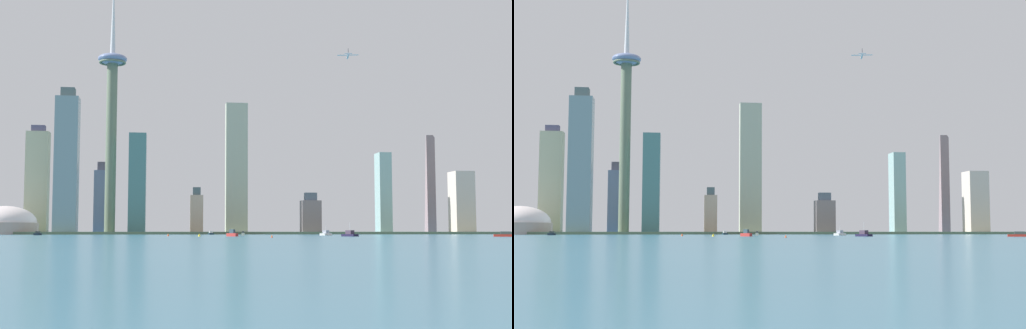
# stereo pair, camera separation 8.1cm
# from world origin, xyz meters

# --- Properties ---
(ground_plane) EXTENTS (6000.00, 6000.00, 0.00)m
(ground_plane) POSITION_xyz_m (0.00, 0.00, 0.00)
(ground_plane) COLOR #356C84
(waterfront_pier) EXTENTS (674.29, 79.36, 2.93)m
(waterfront_pier) POSITION_xyz_m (0.00, 524.61, 1.47)
(waterfront_pier) COLOR #54664A
(waterfront_pier) RESTS_ON ground
(observation_tower) EXTENTS (34.95, 34.95, 319.26)m
(observation_tower) POSITION_xyz_m (-165.64, 541.76, 151.76)
(observation_tower) COLOR slate
(observation_tower) RESTS_ON ground
(stadium_dome) EXTENTS (72.56, 72.56, 38.03)m
(stadium_dome) POSITION_xyz_m (-279.83, 517.96, 11.37)
(stadium_dome) COLOR #A69187
(stadium_dome) RESTS_ON ground
(skyscraper_0) EXTENTS (27.05, 19.35, 133.18)m
(skyscraper_0) POSITION_xyz_m (-255.95, 575.42, 64.15)
(skyscraper_0) COLOR #B4B797
(skyscraper_0) RESTS_ON ground
(skyscraper_1) EXTENTS (14.95, 16.34, 56.05)m
(skyscraper_1) POSITION_xyz_m (-62.98, 535.57, 25.22)
(skyscraper_1) COLOR #C5AA93
(skyscraper_1) RESTS_ON ground
(skyscraper_2) EXTENTS (19.22, 14.02, 91.13)m
(skyscraper_2) POSITION_xyz_m (-179.90, 598.25, 42.26)
(skyscraper_2) COLOR slate
(skyscraper_2) RESTS_ON ground
(skyscraper_3) EXTENTS (26.03, 24.80, 167.91)m
(skyscraper_3) POSITION_xyz_m (-212.87, 509.71, 80.64)
(skyscraper_3) COLOR gray
(skyscraper_3) RESTS_ON ground
(skyscraper_4) EXTENTS (24.27, 17.16, 51.17)m
(skyscraper_4) POSITION_xyz_m (78.72, 547.72, 22.71)
(skyscraper_4) COLOR gray
(skyscraper_4) RESTS_ON ground
(skyscraper_5) EXTENTS (26.94, 15.31, 162.96)m
(skyscraper_5) POSITION_xyz_m (-12.85, 558.58, 81.48)
(skyscraper_5) COLOR #ADB59D
(skyscraper_5) RESTS_ON ground
(skyscraper_6) EXTENTS (16.00, 24.06, 104.55)m
(skyscraper_6) POSITION_xyz_m (179.43, 570.97, 52.28)
(skyscraper_6) COLOR #90B8B5
(skyscraper_6) RESTS_ON ground
(skyscraper_7) EXTENTS (25.40, 27.16, 79.31)m
(skyscraper_7) POSITION_xyz_m (274.03, 545.17, 39.65)
(skyscraper_7) COLOR beige
(skyscraper_7) RESTS_ON ground
(skyscraper_8) EXTENTS (12.10, 14.98, 156.01)m
(skyscraper_8) POSITION_xyz_m (261.78, 623.93, 67.98)
(skyscraper_8) COLOR gray
(skyscraper_8) RESTS_ON ground
(skyscraper_9) EXTENTS (20.11, 26.88, 118.78)m
(skyscraper_9) POSITION_xyz_m (-133.34, 529.87, 59.39)
(skyscraper_9) COLOR #447778
(skyscraper_9) RESTS_ON ground
(boat_1) EXTENTS (16.19, 9.39, 3.60)m
(boat_1) POSITION_xyz_m (133.50, 144.27, 1.30)
(boat_1) COLOR #AF281E
(boat_1) RESTS_ON ground
(boat_2) EXTENTS (5.64, 14.70, 9.32)m
(boat_2) POSITION_xyz_m (-219.52, 368.07, 1.34)
(boat_2) COLOR #172633
(boat_2) RESTS_ON ground
(boat_3) EXTENTS (5.60, 13.23, 3.69)m
(boat_3) POSITION_xyz_m (-52.02, 441.25, 1.34)
(boat_3) COLOR #132631
(boat_3) RESTS_ON ground
(boat_4) EXTENTS (10.57, 14.08, 10.19)m
(boat_4) POSITION_xyz_m (30.86, 176.70, 1.60)
(boat_4) COLOR #1C1733
(boat_4) RESTS_ON ground
(boat_5) EXTENTS (12.98, 13.91, 8.68)m
(boat_5) POSITION_xyz_m (39.80, 293.36, 1.63)
(boat_5) COLOR white
(boat_5) RESTS_ON ground
(boat_6) EXTENTS (8.17, 9.59, 5.08)m
(boat_6) POSITION_xyz_m (-52.80, 193.86, 1.84)
(boat_6) COLOR #B4302C
(boat_6) RESTS_ON ground
(boat_7) EXTENTS (3.50, 7.10, 3.78)m
(boat_7) POSITION_xyz_m (-32.69, 303.26, 1.42)
(boat_7) COLOR beige
(boat_7) RESTS_ON ground
(channel_buoy_0) EXTENTS (1.96, 1.96, 2.08)m
(channel_buoy_0) POSITION_xyz_m (-77.05, 190.70, 1.04)
(channel_buoy_0) COLOR yellow
(channel_buoy_0) RESTS_ON ground
(channel_buoy_1) EXTENTS (1.65, 1.65, 2.06)m
(channel_buoy_1) POSITION_xyz_m (-99.00, 234.80, 1.03)
(channel_buoy_1) COLOR #E54C19
(channel_buoy_1) RESTS_ON ground
(channel_buoy_2) EXTENTS (1.32, 1.32, 1.79)m
(channel_buoy_2) POSITION_xyz_m (-38.59, 94.61, 0.90)
(channel_buoy_2) COLOR #E54C19
(channel_buoy_2) RESTS_ON ground
(airplane) EXTENTS (25.02, 24.57, 7.21)m
(airplane) POSITION_xyz_m (112.32, 486.87, 210.98)
(airplane) COLOR #A6BBCE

